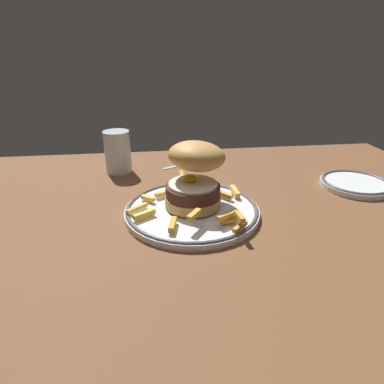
# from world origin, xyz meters

# --- Properties ---
(ground_plane) EXTENTS (1.32, 0.82, 0.04)m
(ground_plane) POSITION_xyz_m (0.00, 0.00, -0.02)
(ground_plane) COLOR brown
(dinner_plate) EXTENTS (0.26, 0.26, 0.02)m
(dinner_plate) POSITION_xyz_m (0.02, -0.01, 0.01)
(dinner_plate) COLOR silver
(dinner_plate) RESTS_ON ground_plane
(burger) EXTENTS (0.16, 0.16, 0.12)m
(burger) POSITION_xyz_m (0.03, 0.02, 0.08)
(burger) COLOR tan
(burger) RESTS_ON dinner_plate
(fries_pile) EXTENTS (0.22, 0.24, 0.03)m
(fries_pile) POSITION_xyz_m (0.02, -0.00, 0.02)
(fries_pile) COLOR gold
(fries_pile) RESTS_ON dinner_plate
(water_glass) EXTENTS (0.07, 0.07, 0.11)m
(water_glass) POSITION_xyz_m (-0.14, 0.24, 0.04)
(water_glass) COLOR silver
(water_glass) RESTS_ON ground_plane
(side_plate) EXTENTS (0.15, 0.15, 0.02)m
(side_plate) POSITION_xyz_m (0.40, 0.07, 0.01)
(side_plate) COLOR silver
(side_plate) RESTS_ON ground_plane
(fork) EXTENTS (0.14, 0.07, 0.00)m
(fork) POSITION_xyz_m (0.04, 0.28, 0.00)
(fork) COLOR silver
(fork) RESTS_ON ground_plane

